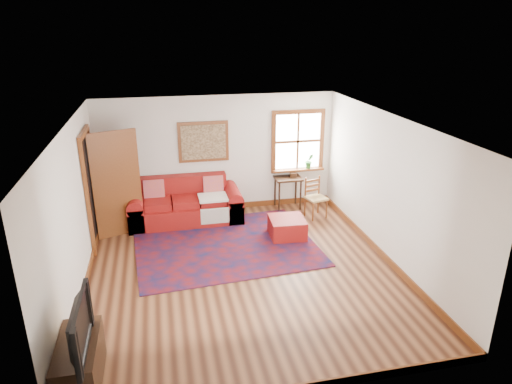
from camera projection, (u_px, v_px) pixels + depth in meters
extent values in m
plane|color=#411F11|center=(243.00, 271.00, 7.58)|extent=(5.50, 5.50, 0.00)
cube|color=silver|center=(218.00, 155.00, 9.65)|extent=(5.00, 0.04, 2.50)
cube|color=silver|center=(292.00, 299.00, 4.62)|extent=(5.00, 0.04, 2.50)
cube|color=silver|center=(73.00, 215.00, 6.64)|extent=(0.04, 5.50, 2.50)
cube|color=silver|center=(388.00, 190.00, 7.64)|extent=(0.04, 5.50, 2.50)
cube|color=white|center=(241.00, 122.00, 6.70)|extent=(5.00, 5.50, 0.04)
cube|color=brown|center=(220.00, 207.00, 10.06)|extent=(5.00, 0.03, 0.12)
cube|color=brown|center=(85.00, 285.00, 7.06)|extent=(0.03, 5.50, 0.12)
cube|color=brown|center=(381.00, 253.00, 8.05)|extent=(0.03, 5.50, 0.12)
cube|color=white|center=(298.00, 141.00, 9.92)|extent=(1.00, 0.02, 1.20)
cube|color=brown|center=(299.00, 112.00, 9.68)|extent=(1.18, 0.06, 0.09)
cube|color=brown|center=(297.00, 170.00, 10.13)|extent=(1.18, 0.06, 0.09)
cube|color=brown|center=(274.00, 143.00, 9.80)|extent=(0.09, 0.06, 1.20)
cube|color=brown|center=(322.00, 140.00, 10.02)|extent=(0.09, 0.06, 1.20)
cube|color=brown|center=(298.00, 141.00, 9.91)|extent=(1.00, 0.04, 0.05)
cube|color=brown|center=(298.00, 169.00, 10.06)|extent=(1.15, 0.20, 0.04)
imported|color=#246724|center=(309.00, 161.00, 10.03)|extent=(0.18, 0.15, 0.33)
cube|color=black|center=(89.00, 192.00, 8.18)|extent=(0.02, 0.90, 2.05)
cube|color=brown|center=(88.00, 201.00, 7.74)|extent=(0.06, 0.09, 2.05)
cube|color=brown|center=(94.00, 183.00, 8.64)|extent=(0.06, 0.09, 2.05)
cube|color=brown|center=(83.00, 133.00, 7.82)|extent=(0.06, 1.08, 0.09)
cube|color=brown|center=(117.00, 185.00, 8.55)|extent=(0.86, 0.35, 2.05)
cube|color=silver|center=(116.00, 179.00, 8.51)|extent=(0.56, 0.22, 1.33)
cube|color=brown|center=(203.00, 142.00, 9.47)|extent=(1.05, 0.04, 0.85)
cube|color=tan|center=(204.00, 142.00, 9.44)|extent=(0.92, 0.03, 0.72)
cube|color=#610D11|center=(225.00, 245.00, 8.44)|extent=(3.41, 2.81, 0.02)
cube|color=maroon|center=(186.00, 212.00, 9.41)|extent=(2.29, 0.94, 0.40)
cube|color=maroon|center=(184.00, 186.00, 9.57)|extent=(1.78, 0.26, 0.50)
cube|color=maroon|center=(137.00, 214.00, 9.20)|extent=(0.32, 0.94, 0.50)
cube|color=maroon|center=(233.00, 206.00, 9.59)|extent=(0.32, 0.94, 0.50)
cube|color=orange|center=(154.00, 190.00, 9.29)|extent=(0.42, 0.20, 0.43)
cube|color=orange|center=(213.00, 186.00, 9.53)|extent=(0.42, 0.20, 0.43)
cube|color=silver|center=(213.00, 197.00, 9.23)|extent=(0.58, 0.52, 0.04)
cube|color=maroon|center=(287.00, 228.00, 8.74)|extent=(0.69, 0.69, 0.37)
cube|color=black|center=(288.00, 178.00, 9.95)|extent=(0.58, 0.44, 0.04)
cylinder|color=black|center=(279.00, 197.00, 9.86)|extent=(0.04, 0.04, 0.66)
cylinder|color=black|center=(301.00, 195.00, 9.96)|extent=(0.04, 0.04, 0.66)
cylinder|color=black|center=(275.00, 191.00, 10.19)|extent=(0.04, 0.04, 0.66)
cylinder|color=black|center=(296.00, 190.00, 10.29)|extent=(0.04, 0.04, 0.66)
cube|color=tan|center=(316.00, 198.00, 9.54)|extent=(0.48, 0.46, 0.04)
cylinder|color=brown|center=(313.00, 212.00, 9.41)|extent=(0.04, 0.04, 0.41)
cylinder|color=brown|center=(327.00, 209.00, 9.55)|extent=(0.04, 0.04, 0.41)
cylinder|color=brown|center=(305.00, 197.00, 9.60)|extent=(0.04, 0.04, 0.85)
cylinder|color=brown|center=(319.00, 194.00, 9.74)|extent=(0.04, 0.04, 0.85)
cube|color=brown|center=(312.00, 185.00, 9.59)|extent=(0.33, 0.11, 0.26)
cube|color=black|center=(80.00, 364.00, 5.14)|extent=(0.45, 0.99, 0.55)
imported|color=black|center=(73.00, 328.00, 4.82)|extent=(0.14, 1.03, 0.59)
cylinder|color=silver|center=(85.00, 314.00, 5.40)|extent=(0.12, 0.12, 0.18)
cylinder|color=#FFA53F|center=(85.00, 316.00, 5.41)|extent=(0.07, 0.07, 0.12)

